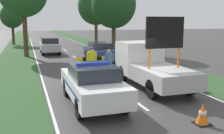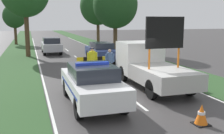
% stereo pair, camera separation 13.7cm
% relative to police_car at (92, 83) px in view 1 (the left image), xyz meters
% --- Properties ---
extents(ground_plane, '(160.00, 160.00, 0.00)m').
position_rel_police_car_xyz_m(ground_plane, '(1.73, 0.13, -0.83)').
color(ground_plane, '#3D3A3A').
extents(lane_markings, '(6.83, 56.63, 0.01)m').
position_rel_police_car_xyz_m(lane_markings, '(1.73, 13.53, -0.82)').
color(lane_markings, silver).
rests_on(lane_markings, ground).
extents(grass_verge_left, '(3.09, 120.00, 0.03)m').
position_rel_police_car_xyz_m(grass_verge_left, '(-3.28, 20.13, -0.81)').
color(grass_verge_left, '#2D5128').
rests_on(grass_verge_left, ground).
extents(grass_verge_right, '(3.09, 120.00, 0.03)m').
position_rel_police_car_xyz_m(grass_verge_right, '(6.74, 20.13, -0.81)').
color(grass_verge_right, '#2D5128').
rests_on(grass_verge_right, ground).
extents(police_car, '(1.83, 4.75, 1.68)m').
position_rel_police_car_xyz_m(police_car, '(0.00, 0.00, 0.00)').
color(police_car, white).
rests_on(police_car, ground).
extents(work_truck, '(2.09, 5.51, 3.42)m').
position_rel_police_car_xyz_m(work_truck, '(3.46, 2.12, 0.23)').
color(work_truck, white).
rests_on(work_truck, ground).
extents(road_barrier, '(2.43, 0.08, 1.04)m').
position_rel_police_car_xyz_m(road_barrier, '(1.67, 5.95, 0.01)').
color(road_barrier, black).
rests_on(road_barrier, ground).
extents(police_officer, '(0.61, 0.39, 1.70)m').
position_rel_police_car_xyz_m(police_officer, '(1.23, 5.12, 0.18)').
color(police_officer, '#191E38').
rests_on(police_officer, ground).
extents(pedestrian_civilian, '(0.57, 0.36, 1.58)m').
position_rel_police_car_xyz_m(pedestrian_civilian, '(2.26, 4.99, 0.10)').
color(pedestrian_civilian, '#191E38').
rests_on(pedestrian_civilian, ground).
extents(traffic_cone_near_police, '(0.47, 0.47, 0.65)m').
position_rel_police_car_xyz_m(traffic_cone_near_police, '(1.25, 1.53, -0.51)').
color(traffic_cone_near_police, black).
rests_on(traffic_cone_near_police, ground).
extents(traffic_cone_centre_front, '(0.48, 0.48, 0.67)m').
position_rel_police_car_xyz_m(traffic_cone_centre_front, '(2.81, -3.09, -0.50)').
color(traffic_cone_centre_front, black).
rests_on(traffic_cone_centre_front, ground).
extents(traffic_cone_near_truck, '(0.40, 0.40, 0.56)m').
position_rel_police_car_xyz_m(traffic_cone_near_truck, '(3.12, 4.91, -0.55)').
color(traffic_cone_near_truck, black).
rests_on(traffic_cone_near_truck, ground).
extents(queued_car_hatch_blue, '(1.72, 4.62, 1.53)m').
position_rel_police_car_xyz_m(queued_car_hatch_blue, '(3.27, 10.63, -0.02)').
color(queued_car_hatch_blue, navy).
rests_on(queued_car_hatch_blue, ground).
extents(queued_car_sedan_silver, '(1.77, 4.40, 1.59)m').
position_rel_police_car_xyz_m(queued_car_sedan_silver, '(-0.17, 16.98, -0.01)').
color(queued_car_sedan_silver, '#B2B2B7').
rests_on(queued_car_sedan_silver, ground).
extents(roadside_tree_near_left, '(4.38, 4.38, 7.08)m').
position_rel_police_car_xyz_m(roadside_tree_near_left, '(6.02, 15.33, 3.93)').
color(roadside_tree_near_left, '#4C3823').
rests_on(roadside_tree_near_left, ground).
extents(roadside_tree_mid_left, '(5.08, 5.08, 7.97)m').
position_rel_police_car_xyz_m(roadside_tree_mid_left, '(7.31, 27.18, 4.46)').
color(roadside_tree_mid_left, '#4C3823').
rests_on(roadside_tree_mid_left, ground).
extents(roadside_tree_mid_right, '(3.09, 3.09, 5.50)m').
position_rel_police_car_xyz_m(roadside_tree_mid_right, '(-3.99, 28.68, 3.02)').
color(roadside_tree_mid_right, '#4C3823').
rests_on(roadside_tree_mid_right, ground).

